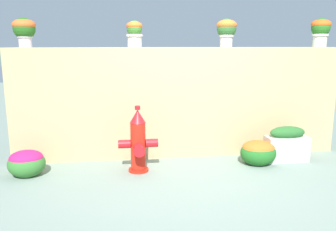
{
  "coord_description": "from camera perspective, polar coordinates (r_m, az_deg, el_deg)",
  "views": [
    {
      "loc": [
        -0.86,
        -3.92,
        1.66
      ],
      "look_at": [
        -0.2,
        0.88,
        0.65
      ],
      "focal_mm": 36.67,
      "sensor_mm": 36.0,
      "label": 1
    }
  ],
  "objects": [
    {
      "name": "ground_plane",
      "position": [
        4.34,
        4.25,
        -10.75
      ],
      "size": [
        24.0,
        24.0,
        0.0
      ],
      "primitive_type": "plane",
      "color": "gray"
    },
    {
      "name": "stone_wall",
      "position": [
        5.14,
        1.87,
        2.24
      ],
      "size": [
        4.82,
        0.39,
        1.62
      ],
      "primitive_type": "cube",
      "color": "tan",
      "rests_on": "ground"
    },
    {
      "name": "potted_plant_0",
      "position": [
        5.14,
        -22.79,
        13.13
      ],
      "size": [
        0.3,
        0.3,
        0.39
      ],
      "color": "silver",
      "rests_on": "stone_wall"
    },
    {
      "name": "potted_plant_1",
      "position": [
        5.03,
        -5.6,
        13.67
      ],
      "size": [
        0.24,
        0.24,
        0.37
      ],
      "color": "beige",
      "rests_on": "stone_wall"
    },
    {
      "name": "potted_plant_2",
      "position": [
        5.21,
        9.72,
        13.93
      ],
      "size": [
        0.29,
        0.29,
        0.41
      ],
      "color": "beige",
      "rests_on": "stone_wall"
    },
    {
      "name": "potted_plant_3",
      "position": [
        5.85,
        24.04,
        12.95
      ],
      "size": [
        0.29,
        0.29,
        0.43
      ],
      "color": "beige",
      "rests_on": "stone_wall"
    },
    {
      "name": "fire_hydrant",
      "position": [
        4.52,
        -4.98,
        -4.52
      ],
      "size": [
        0.52,
        0.41,
        0.88
      ],
      "color": "red",
      "rests_on": "ground"
    },
    {
      "name": "flower_bush_left",
      "position": [
        4.78,
        -22.48,
        -7.17
      ],
      "size": [
        0.47,
        0.42,
        0.35
      ],
      "color": "#33722E",
      "rests_on": "ground"
    },
    {
      "name": "flower_bush_right",
      "position": [
        5.0,
        14.77,
        -5.8
      ],
      "size": [
        0.5,
        0.45,
        0.35
      ],
      "color": "#216422",
      "rests_on": "ground"
    },
    {
      "name": "planter_box",
      "position": [
        5.23,
        19.11,
        -4.57
      ],
      "size": [
        0.61,
        0.26,
        0.51
      ],
      "color": "#ABAFA1",
      "rests_on": "ground"
    }
  ]
}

